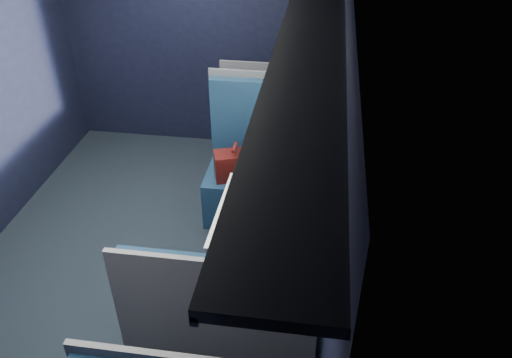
# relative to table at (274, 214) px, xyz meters

# --- Properties ---
(ground) EXTENTS (2.80, 4.20, 0.01)m
(ground) POSITION_rel_table_xyz_m (-1.03, 0.00, -0.67)
(ground) COLOR black
(room_shell) EXTENTS (3.00, 4.40, 2.40)m
(room_shell) POSITION_rel_table_xyz_m (-1.01, 0.00, 0.81)
(room_shell) COLOR black
(room_shell) RESTS_ON ground
(table) EXTENTS (0.62, 1.00, 0.74)m
(table) POSITION_rel_table_xyz_m (0.00, 0.00, 0.00)
(table) COLOR #54565E
(table) RESTS_ON ground
(seat_bay_near) EXTENTS (1.04, 0.62, 1.26)m
(seat_bay_near) POSITION_rel_table_xyz_m (-0.19, 0.87, -0.24)
(seat_bay_near) COLOR #0D223B
(seat_bay_near) RESTS_ON ground
(seat_bay_far) EXTENTS (1.04, 0.62, 1.26)m
(seat_bay_far) POSITION_rel_table_xyz_m (-0.18, -0.87, -0.25)
(seat_bay_far) COLOR #0D223B
(seat_bay_far) RESTS_ON ground
(seat_row_front) EXTENTS (1.04, 0.51, 1.16)m
(seat_row_front) POSITION_rel_table_xyz_m (-0.18, 1.80, -0.25)
(seat_row_front) COLOR #0D223B
(seat_row_front) RESTS_ON ground
(man) EXTENTS (0.53, 0.56, 1.32)m
(man) POSITION_rel_table_xyz_m (0.07, 0.70, 0.06)
(man) COLOR black
(man) RESTS_ON ground
(woman) EXTENTS (0.53, 0.56, 1.32)m
(woman) POSITION_rel_table_xyz_m (0.07, -0.71, 0.06)
(woman) COLOR black
(woman) RESTS_ON ground
(papers) EXTENTS (0.61, 0.87, 0.01)m
(papers) POSITION_rel_table_xyz_m (-0.09, -0.08, 0.08)
(papers) COLOR white
(papers) RESTS_ON table
(laptop) EXTENTS (0.28, 0.36, 0.26)m
(laptop) POSITION_rel_table_xyz_m (0.32, -0.03, 0.15)
(laptop) COLOR silver
(laptop) RESTS_ON table
(bottle_small) EXTENTS (0.07, 0.07, 0.23)m
(bottle_small) POSITION_rel_table_xyz_m (0.17, 0.40, 0.18)
(bottle_small) COLOR silver
(bottle_small) RESTS_ON table
(cup) EXTENTS (0.06, 0.06, 0.08)m
(cup) POSITION_rel_table_xyz_m (0.30, 0.40, 0.12)
(cup) COLOR white
(cup) RESTS_ON table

